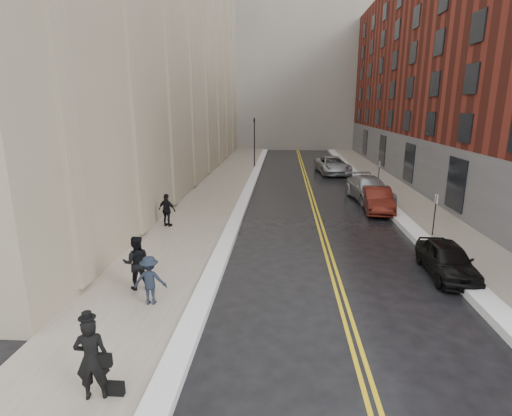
# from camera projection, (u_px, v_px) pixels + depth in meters

# --- Properties ---
(ground) EXTENTS (160.00, 160.00, 0.00)m
(ground) POSITION_uv_depth(u_px,v_px,m) (267.00, 313.00, 12.71)
(ground) COLOR black
(ground) RESTS_ON ground
(sidewalk_left) EXTENTS (4.00, 64.00, 0.15)m
(sidewalk_left) POSITION_uv_depth(u_px,v_px,m) (214.00, 197.00, 28.45)
(sidewalk_left) COLOR gray
(sidewalk_left) RESTS_ON ground
(sidewalk_right) EXTENTS (3.00, 64.00, 0.15)m
(sidewalk_right) POSITION_uv_depth(u_px,v_px,m) (407.00, 200.00, 27.55)
(sidewalk_right) COLOR gray
(sidewalk_right) RESTS_ON ground
(lane_stripe_a) EXTENTS (0.12, 64.00, 0.01)m
(lane_stripe_a) POSITION_uv_depth(u_px,v_px,m) (311.00, 200.00, 28.01)
(lane_stripe_a) COLOR gold
(lane_stripe_a) RESTS_ON ground
(lane_stripe_b) EXTENTS (0.12, 64.00, 0.01)m
(lane_stripe_b) POSITION_uv_depth(u_px,v_px,m) (314.00, 200.00, 27.99)
(lane_stripe_b) COLOR gold
(lane_stripe_b) RESTS_ON ground
(snow_ridge_left) EXTENTS (0.70, 60.80, 0.26)m
(snow_ridge_left) POSITION_uv_depth(u_px,v_px,m) (246.00, 197.00, 28.28)
(snow_ridge_left) COLOR white
(snow_ridge_left) RESTS_ON ground
(snow_ridge_right) EXTENTS (0.85, 60.80, 0.30)m
(snow_ridge_right) POSITION_uv_depth(u_px,v_px,m) (380.00, 199.00, 27.66)
(snow_ridge_right) COLOR white
(snow_ridge_right) RESTS_ON ground
(building_right) EXTENTS (14.00, 50.00, 18.00)m
(building_right) POSITION_uv_depth(u_px,v_px,m) (501.00, 72.00, 31.52)
(building_right) COLOR maroon
(building_right) RESTS_ON ground
(tower_far_right) EXTENTS (22.00, 18.00, 44.00)m
(tower_far_right) POSITION_uv_depth(u_px,v_px,m) (363.00, 14.00, 70.05)
(tower_far_right) COLOR slate
(tower_far_right) RESTS_ON ground
(traffic_signal) EXTENTS (0.18, 0.15, 5.20)m
(traffic_signal) POSITION_uv_depth(u_px,v_px,m) (254.00, 139.00, 41.10)
(traffic_signal) COLOR black
(traffic_signal) RESTS_ON ground
(parking_sign_near) EXTENTS (0.06, 0.35, 2.23)m
(parking_sign_near) POSITION_uv_depth(u_px,v_px,m) (435.00, 212.00, 19.58)
(parking_sign_near) COLOR black
(parking_sign_near) RESTS_ON ground
(parking_sign_far) EXTENTS (0.06, 0.35, 2.23)m
(parking_sign_far) POSITION_uv_depth(u_px,v_px,m) (379.00, 172.00, 31.17)
(parking_sign_far) COLOR black
(parking_sign_far) RESTS_ON ground
(car_black) EXTENTS (1.66, 3.91, 1.32)m
(car_black) POSITION_uv_depth(u_px,v_px,m) (447.00, 259.00, 15.39)
(car_black) COLOR black
(car_black) RESTS_ON ground
(car_maroon) EXTENTS (1.92, 4.62, 1.48)m
(car_maroon) POSITION_uv_depth(u_px,v_px,m) (378.00, 200.00, 24.75)
(car_maroon) COLOR #48140D
(car_maroon) RESTS_ON ground
(car_silver_near) EXTENTS (2.98, 5.82, 1.62)m
(car_silver_near) POSITION_uv_depth(u_px,v_px,m) (369.00, 189.00, 27.63)
(car_silver_near) COLOR #939599
(car_silver_near) RESTS_ON ground
(car_silver_far) EXTENTS (3.35, 6.16, 1.64)m
(car_silver_far) POSITION_uv_depth(u_px,v_px,m) (333.00, 165.00, 38.56)
(car_silver_far) COLOR #A0A3A8
(car_silver_far) RESTS_ON ground
(pedestrian_main) EXTENTS (0.80, 0.62, 1.95)m
(pedestrian_main) POSITION_uv_depth(u_px,v_px,m) (92.00, 358.00, 8.60)
(pedestrian_main) COLOR black
(pedestrian_main) RESTS_ON sidewalk_left
(pedestrian_a) EXTENTS (1.09, 0.94, 1.93)m
(pedestrian_a) POSITION_uv_depth(u_px,v_px,m) (137.00, 262.00, 13.89)
(pedestrian_a) COLOR black
(pedestrian_a) RESTS_ON sidewalk_left
(pedestrian_b) EXTENTS (1.10, 0.69, 1.63)m
(pedestrian_b) POSITION_uv_depth(u_px,v_px,m) (150.00, 280.00, 12.85)
(pedestrian_b) COLOR black
(pedestrian_b) RESTS_ON sidewalk_left
(pedestrian_c) EXTENTS (1.12, 0.77, 1.77)m
(pedestrian_c) POSITION_uv_depth(u_px,v_px,m) (167.00, 210.00, 21.14)
(pedestrian_c) COLOR black
(pedestrian_c) RESTS_ON sidewalk_left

